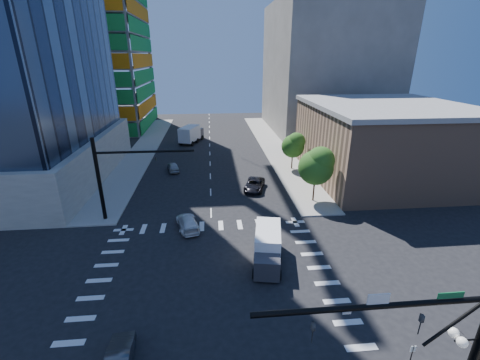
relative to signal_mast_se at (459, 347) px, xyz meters
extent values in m
plane|color=black|center=(-10.60, 11.50, -5.01)|extent=(160.00, 160.00, 0.00)
cube|color=silver|center=(-10.60, 11.50, -5.00)|extent=(20.00, 20.00, 0.01)
cube|color=#999591|center=(1.90, 51.50, -4.93)|extent=(5.00, 60.00, 0.15)
cube|color=#999591|center=(-23.10, 51.50, -4.93)|extent=(5.00, 60.00, 0.15)
cube|color=#178335|center=(-25.50, 73.50, 19.49)|extent=(0.12, 24.00, 49.00)
cube|color=#C56D0B|center=(-38.10, 60.90, 19.49)|extent=(24.00, 0.12, 49.00)
cube|color=#977257|center=(14.40, 33.50, -0.01)|extent=(20.00, 22.00, 10.00)
cube|color=slate|center=(14.40, 33.50, 5.29)|extent=(20.50, 22.50, 0.60)
cube|color=slate|center=(16.40, 66.50, 8.99)|extent=(24.00, 30.00, 28.00)
cylinder|color=black|center=(0.90, 0.00, -0.36)|extent=(0.40, 0.40, 9.00)
cylinder|color=black|center=(-4.10, 0.00, 2.54)|extent=(10.00, 0.24, 0.24)
cylinder|color=black|center=(-0.50, 0.00, 1.44)|extent=(2.50, 0.14, 2.50)
imported|color=black|center=(-2.10, 0.00, 1.44)|extent=(0.16, 0.20, 1.00)
imported|color=black|center=(-6.60, 0.00, 1.44)|extent=(0.16, 0.20, 1.00)
cube|color=white|center=(-4.10, 0.00, 2.89)|extent=(0.90, 0.04, 0.50)
cube|color=#0D5B2C|center=(-1.10, 0.00, 2.84)|extent=(1.10, 0.04, 0.28)
cylinder|color=black|center=(0.30, 0.00, 0.34)|extent=(1.20, 0.08, 0.08)
sphere|color=white|center=(-0.20, 0.25, 0.54)|extent=(0.44, 0.44, 0.44)
sphere|color=white|center=(-0.20, -0.25, 0.54)|extent=(0.44, 0.44, 0.44)
cylinder|color=black|center=(-22.10, 23.00, -0.36)|extent=(0.40, 0.40, 9.00)
cylinder|color=black|center=(-17.10, 23.00, 2.54)|extent=(10.00, 0.24, 0.24)
imported|color=black|center=(-16.10, 23.00, 1.44)|extent=(0.16, 0.20, 1.00)
cylinder|color=#382316|center=(1.90, 25.50, -3.72)|extent=(0.20, 0.20, 2.27)
sphere|color=#175015|center=(1.90, 25.50, -0.63)|extent=(4.16, 4.16, 4.16)
sphere|color=#3F6A23|center=(2.30, 25.20, 0.34)|extent=(3.25, 3.25, 3.25)
cylinder|color=#382316|center=(2.20, 37.50, -3.90)|extent=(0.20, 0.20, 1.92)
sphere|color=#175015|center=(2.20, 37.50, -1.28)|extent=(3.52, 3.52, 3.52)
sphere|color=#3F6A23|center=(2.60, 37.20, -0.46)|extent=(2.75, 2.75, 2.75)
cube|color=silver|center=(0.10, 2.50, -3.01)|extent=(0.30, 0.03, 0.40)
imported|color=black|center=(-4.75, 29.88, -4.31)|extent=(3.62, 5.46, 1.39)
imported|color=white|center=(-13.02, 20.25, -4.34)|extent=(2.98, 4.95, 1.34)
imported|color=#94979B|center=(-16.29, 38.39, -4.33)|extent=(2.42, 4.24, 1.36)
imported|color=#434347|center=(-15.95, 4.56, -4.37)|extent=(1.70, 4.00, 1.28)
cube|color=white|center=(-5.88, 13.51, -3.32)|extent=(2.93, 4.76, 2.31)
cube|color=#3A3A41|center=(-5.88, 13.51, -3.90)|extent=(2.31, 1.95, 1.69)
cube|color=silver|center=(-14.20, 56.12, -2.96)|extent=(4.35, 5.96, 2.80)
cube|color=#3A3A41|center=(-14.20, 56.12, -3.66)|extent=(3.01, 2.70, 2.05)
camera|label=1|loc=(-10.36, -9.34, 11.67)|focal=24.00mm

